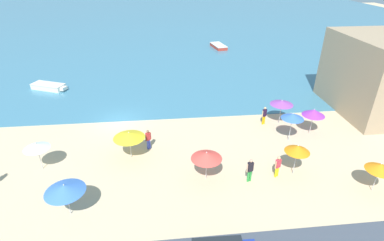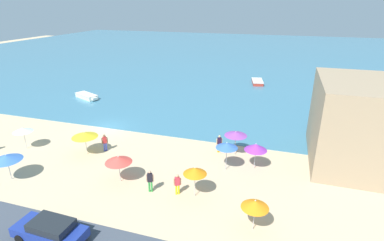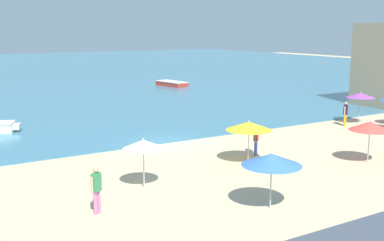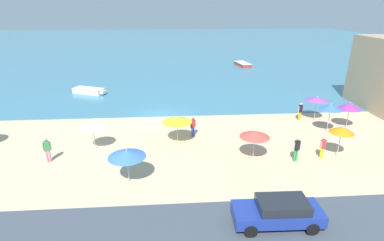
% 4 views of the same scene
% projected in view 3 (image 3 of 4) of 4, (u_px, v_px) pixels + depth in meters
% --- Properties ---
extents(ground_plane, '(160.00, 160.00, 0.00)m').
position_uv_depth(ground_plane, '(167.00, 143.00, 29.04)').
color(ground_plane, '#CFB58D').
extents(sea, '(150.00, 110.00, 0.05)m').
position_uv_depth(sea, '(1.00, 72.00, 75.25)').
color(sea, teal).
rests_on(sea, ground_plane).
extents(beach_umbrella_0, '(2.10, 2.10, 2.24)m').
position_uv_depth(beach_umbrella_0, '(370.00, 126.00, 24.56)').
color(beach_umbrella_0, '#B2B2B7').
rests_on(beach_umbrella_0, ground_plane).
extents(beach_umbrella_1, '(1.81, 1.81, 2.22)m').
position_uv_depth(beach_umbrella_1, '(143.00, 144.00, 20.62)').
color(beach_umbrella_1, '#B2B2B7').
rests_on(beach_umbrella_1, ground_plane).
extents(beach_umbrella_2, '(2.07, 2.07, 2.34)m').
position_uv_depth(beach_umbrella_2, '(360.00, 95.00, 34.61)').
color(beach_umbrella_2, '#B2B2B7').
rests_on(beach_umbrella_2, ground_plane).
extents(beach_umbrella_3, '(2.36, 2.36, 2.24)m').
position_uv_depth(beach_umbrella_3, '(249.00, 126.00, 24.50)').
color(beach_umbrella_3, '#B2B2B7').
rests_on(beach_umbrella_3, ground_plane).
extents(beach_umbrella_7, '(2.32, 2.32, 2.25)m').
position_uv_depth(beach_umbrella_7, '(272.00, 160.00, 18.24)').
color(beach_umbrella_7, '#B2B2B7').
rests_on(beach_umbrella_7, ground_plane).
extents(bather_1, '(0.50, 0.37, 1.83)m').
position_uv_depth(bather_1, '(96.00, 187.00, 17.87)').
color(bather_1, '#D46B99').
rests_on(bather_1, ground_plane).
extents(bather_2, '(0.46, 0.40, 1.71)m').
position_uv_depth(bather_2, '(256.00, 138.00, 26.24)').
color(bather_2, '#4354D0').
rests_on(bather_2, ground_plane).
extents(bather_3, '(0.52, 0.36, 1.75)m').
position_uv_depth(bather_3, '(345.00, 112.00, 34.04)').
color(bather_3, '#DEA00E').
rests_on(bather_3, ground_plane).
extents(skiff_offshore, '(2.49, 4.72, 0.56)m').
position_uv_depth(skiff_offshore, '(171.00, 83.00, 57.32)').
color(skiff_offshore, '#B23528').
rests_on(skiff_offshore, sea).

